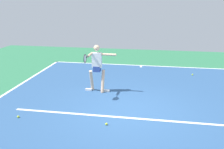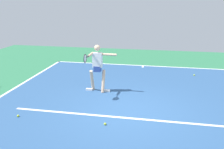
{
  "view_description": "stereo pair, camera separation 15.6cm",
  "coord_description": "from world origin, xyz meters",
  "px_view_note": "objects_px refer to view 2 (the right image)",
  "views": [
    {
      "loc": [
        -0.66,
        6.93,
        3.25
      ],
      "look_at": [
        0.68,
        -0.78,
        0.9
      ],
      "focal_mm": 40.43,
      "sensor_mm": 36.0,
      "label": 1
    },
    {
      "loc": [
        -0.82,
        6.9,
        3.25
      ],
      "look_at": [
        0.68,
        -0.78,
        0.9
      ],
      "focal_mm": 40.43,
      "sensor_mm": 36.0,
      "label": 2
    }
  ],
  "objects_px": {
    "tennis_player": "(97,65)",
    "tennis_ball_by_sideline": "(194,75)",
    "tennis_ball_by_baseline": "(18,116)",
    "tennis_ball_centre_court": "(105,124)"
  },
  "relations": [
    {
      "from": "tennis_player",
      "to": "tennis_ball_by_baseline",
      "type": "relative_size",
      "value": 26.18
    },
    {
      "from": "tennis_ball_by_baseline",
      "to": "tennis_ball_by_sideline",
      "type": "xyz_separation_m",
      "value": [
        -5.43,
        -5.18,
        0.0
      ]
    },
    {
      "from": "tennis_ball_by_baseline",
      "to": "tennis_ball_centre_court",
      "type": "bearing_deg",
      "value": -179.97
    },
    {
      "from": "tennis_player",
      "to": "tennis_ball_centre_court",
      "type": "distance_m",
      "value": 2.77
    },
    {
      "from": "tennis_ball_by_sideline",
      "to": "tennis_ball_by_baseline",
      "type": "bearing_deg",
      "value": 43.61
    },
    {
      "from": "tennis_player",
      "to": "tennis_ball_by_sideline",
      "type": "relative_size",
      "value": 26.18
    },
    {
      "from": "tennis_ball_centre_court",
      "to": "tennis_ball_by_baseline",
      "type": "distance_m",
      "value": 2.56
    },
    {
      "from": "tennis_player",
      "to": "tennis_ball_by_baseline",
      "type": "height_order",
      "value": "tennis_player"
    },
    {
      "from": "tennis_ball_centre_court",
      "to": "tennis_ball_by_sideline",
      "type": "xyz_separation_m",
      "value": [
        -2.87,
        -5.17,
        0.0
      ]
    },
    {
      "from": "tennis_ball_by_baseline",
      "to": "tennis_ball_by_sideline",
      "type": "bearing_deg",
      "value": -136.39
    }
  ]
}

